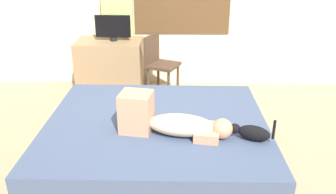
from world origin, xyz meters
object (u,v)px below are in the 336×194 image
object	(u,v)px
tv_monitor	(113,28)
cup	(127,35)
bed	(157,145)
person_lying	(169,121)
cat	(252,132)
desk	(110,66)
chair_by_desk	(158,61)

from	to	relation	value
tv_monitor	cup	bearing A→B (deg)	45.21
bed	person_lying	size ratio (longest dim) A/B	2.15
person_lying	cup	size ratio (longest dim) A/B	10.47
person_lying	tv_monitor	size ratio (longest dim) A/B	1.96
person_lying	cat	distance (m)	0.68
tv_monitor	cup	xyz separation A→B (m)	(0.16, 0.17, -0.14)
tv_monitor	cup	distance (m)	0.27
cat	tv_monitor	xyz separation A→B (m)	(-1.48, 2.25, 0.35)
bed	person_lying	xyz separation A→B (m)	(0.12, -0.22, 0.37)
person_lying	cat	bearing A→B (deg)	-8.44
cat	desk	distance (m)	2.73
person_lying	desk	size ratio (longest dim) A/B	1.05
bed	tv_monitor	world-z (taller)	tv_monitor
cat	tv_monitor	size ratio (longest dim) A/B	0.71
bed	cat	size ratio (longest dim) A/B	5.98
desk	cup	bearing A→B (deg)	35.21
bed	desk	distance (m)	2.08
person_lying	cat	size ratio (longest dim) A/B	2.78
bed	tv_monitor	xyz separation A→B (m)	(-0.69, 1.93, 0.67)
tv_monitor	bed	bearing A→B (deg)	-70.36
tv_monitor	chair_by_desk	world-z (taller)	tv_monitor
cat	person_lying	bearing A→B (deg)	171.56
cup	person_lying	bearing A→B (deg)	-74.37
tv_monitor	cat	bearing A→B (deg)	-56.68
cat	desk	world-z (taller)	desk
person_lying	cat	xyz separation A→B (m)	(0.67, -0.10, -0.05)
person_lying	chair_by_desk	bearing A→B (deg)	95.48
bed	person_lying	distance (m)	0.44
cup	chair_by_desk	xyz separation A→B (m)	(0.46, -0.35, -0.28)
desk	bed	bearing A→B (deg)	-68.54
desk	chair_by_desk	size ratio (longest dim) A/B	1.05
tv_monitor	chair_by_desk	bearing A→B (deg)	-16.31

